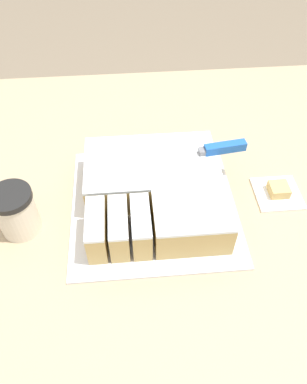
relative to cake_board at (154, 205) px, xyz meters
The scene contains 8 objects.
ground_plane 0.95m from the cake_board, 60.48° to the left, with size 8.00×8.00×0.00m, color #7F705B.
countertop 0.48m from the cake_board, 60.48° to the left, with size 1.40×1.10×0.95m.
cake_board is the anchor object (origin of this frame).
cake 0.05m from the cake_board, 44.97° to the left, with size 0.32×0.31×0.09m.
knife 0.19m from the cake_board, 27.60° to the left, with size 0.33×0.06×0.02m.
coffee_cup 0.31m from the cake_board, behind, with size 0.09×0.09×0.12m.
paper_napkin 0.31m from the cake_board, ahead, with size 0.11×0.11×0.01m.
brownie 0.31m from the cake_board, ahead, with size 0.05×0.05×0.02m.
Camera 1 is at (-0.08, -0.63, 1.65)m, focal length 35.00 mm.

